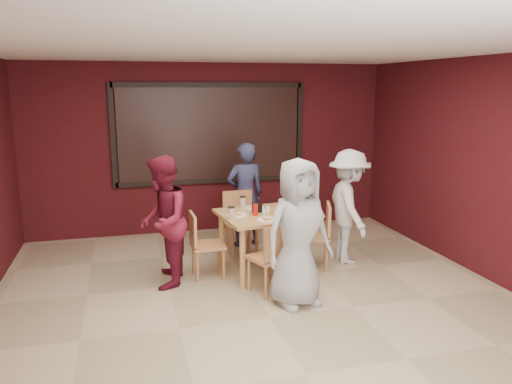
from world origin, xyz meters
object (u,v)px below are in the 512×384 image
object	(u,v)px
diner_back	(245,195)
diner_right	(349,207)
chair_back	(240,219)
dining_table	(261,221)
diner_left	(163,222)
chair_right	(319,232)
diner_front	(298,233)
chair_front	(273,255)
chair_left	(202,241)

from	to	relation	value
diner_back	diner_right	xyz separation A→B (m)	(1.20, -1.10, -0.01)
chair_back	diner_right	distance (m)	1.59
dining_table	diner_left	bearing A→B (deg)	-175.72
chair_back	diner_back	bearing A→B (deg)	63.35
chair_right	diner_right	bearing A→B (deg)	13.83
diner_right	diner_front	bearing A→B (deg)	140.76
chair_front	diner_right	size ratio (longest dim) A/B	0.55
dining_table	diner_back	size ratio (longest dim) A/B	0.71
dining_table	chair_front	distance (m)	0.75
diner_front	diner_back	xyz separation A→B (m)	(-0.05, 2.25, -0.04)
chair_back	chair_left	xyz separation A→B (m)	(-0.68, -0.83, -0.03)
chair_right	diner_back	size ratio (longest dim) A/B	0.56
chair_back	diner_left	size ratio (longest dim) A/B	0.57
chair_back	diner_right	xyz separation A→B (m)	(1.37, -0.76, 0.27)
chair_back	diner_back	world-z (taller)	diner_back
diner_front	chair_back	bearing A→B (deg)	82.57
diner_front	diner_left	size ratio (longest dim) A/B	1.03
chair_back	diner_front	distance (m)	1.95
diner_back	chair_left	bearing A→B (deg)	49.17
chair_left	diner_back	size ratio (longest dim) A/B	0.54
dining_table	chair_back	bearing A→B (deg)	95.53
diner_right	diner_left	bearing A→B (deg)	100.08
chair_left	diner_back	distance (m)	1.48
chair_left	chair_right	size ratio (longest dim) A/B	0.96
chair_right	diner_back	xyz separation A→B (m)	(-0.73, 1.22, 0.30)
dining_table	diner_right	distance (m)	1.29
dining_table	diner_back	world-z (taller)	diner_back
dining_table	diner_front	size ratio (longest dim) A/B	0.68
chair_back	diner_left	world-z (taller)	diner_left
chair_right	diner_left	size ratio (longest dim) A/B	0.55
chair_left	diner_back	world-z (taller)	diner_back
dining_table	chair_right	distance (m)	0.84
chair_left	diner_right	world-z (taller)	diner_right
diner_front	diner_right	distance (m)	1.62
dining_table	diner_left	xyz separation A→B (m)	(-1.26, -0.09, 0.11)
diner_front	diner_left	distance (m)	1.69
chair_back	diner_front	bearing A→B (deg)	-83.46
diner_left	chair_left	bearing A→B (deg)	114.07
chair_right	chair_front	bearing A→B (deg)	-141.19
chair_front	diner_left	xyz separation A→B (m)	(-1.21, 0.63, 0.32)
chair_right	diner_right	distance (m)	0.57
dining_table	chair_right	size ratio (longest dim) A/B	1.27
dining_table	diner_front	distance (m)	1.07
diner_back	chair_front	bearing A→B (deg)	81.07
dining_table	diner_back	bearing A→B (deg)	85.83
chair_back	diner_back	xyz separation A→B (m)	(0.17, 0.34, 0.28)
dining_table	chair_back	world-z (taller)	dining_table
chair_right	chair_back	bearing A→B (deg)	135.50
chair_back	chair_right	distance (m)	1.26
chair_front	diner_back	xyz separation A→B (m)	(0.14, 1.92, 0.31)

